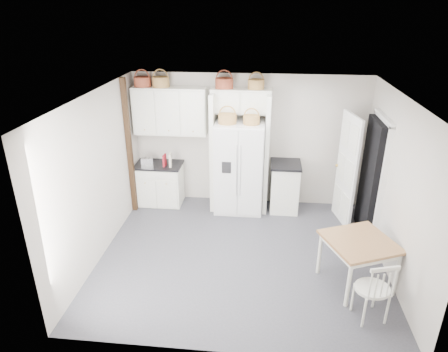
# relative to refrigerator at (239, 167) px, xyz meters

# --- Properties ---
(floor) EXTENTS (4.50, 4.50, 0.00)m
(floor) POSITION_rel_refrigerator_xyz_m (0.15, -1.62, -0.89)
(floor) COLOR #4A4A53
(floor) RESTS_ON ground
(ceiling) EXTENTS (4.50, 4.50, 0.00)m
(ceiling) POSITION_rel_refrigerator_xyz_m (0.15, -1.62, 1.71)
(ceiling) COLOR white
(ceiling) RESTS_ON wall_back
(wall_back) EXTENTS (4.50, 0.00, 4.50)m
(wall_back) POSITION_rel_refrigerator_xyz_m (0.15, 0.38, 0.41)
(wall_back) COLOR beige
(wall_back) RESTS_ON floor
(wall_left) EXTENTS (0.00, 4.00, 4.00)m
(wall_left) POSITION_rel_refrigerator_xyz_m (-2.10, -1.62, 0.41)
(wall_left) COLOR beige
(wall_left) RESTS_ON floor
(wall_right) EXTENTS (0.00, 4.00, 4.00)m
(wall_right) POSITION_rel_refrigerator_xyz_m (2.40, -1.62, 0.41)
(wall_right) COLOR beige
(wall_right) RESTS_ON floor
(refrigerator) EXTENTS (0.92, 0.74, 1.77)m
(refrigerator) POSITION_rel_refrigerator_xyz_m (0.00, 0.00, 0.00)
(refrigerator) COLOR white
(refrigerator) RESTS_ON floor
(base_cab_left) EXTENTS (0.88, 0.56, 0.82)m
(base_cab_left) POSITION_rel_refrigerator_xyz_m (-1.61, 0.08, -0.48)
(base_cab_left) COLOR white
(base_cab_left) RESTS_ON floor
(base_cab_right) EXTENTS (0.53, 0.64, 0.93)m
(base_cab_right) POSITION_rel_refrigerator_xyz_m (0.89, 0.08, -0.42)
(base_cab_right) COLOR white
(base_cab_right) RESTS_ON floor
(dining_table) EXTENTS (1.16, 1.16, 0.73)m
(dining_table) POSITION_rel_refrigerator_xyz_m (1.85, -2.16, -0.52)
(dining_table) COLOR brown
(dining_table) RESTS_ON floor
(windsor_chair) EXTENTS (0.54, 0.52, 0.92)m
(windsor_chair) POSITION_rel_refrigerator_xyz_m (1.90, -2.84, -0.43)
(windsor_chair) COLOR white
(windsor_chair) RESTS_ON floor
(counter_left) EXTENTS (0.92, 0.59, 0.04)m
(counter_left) POSITION_rel_refrigerator_xyz_m (-1.61, 0.08, -0.05)
(counter_left) COLOR black
(counter_left) RESTS_ON base_cab_left
(counter_right) EXTENTS (0.57, 0.68, 0.04)m
(counter_right) POSITION_rel_refrigerator_xyz_m (0.89, 0.08, 0.07)
(counter_right) COLOR black
(counter_right) RESTS_ON base_cab_right
(toaster) EXTENTS (0.25, 0.17, 0.16)m
(toaster) POSITION_rel_refrigerator_xyz_m (-1.81, -0.02, 0.04)
(toaster) COLOR silver
(toaster) RESTS_ON counter_left
(cookbook_red) EXTENTS (0.04, 0.16, 0.23)m
(cookbook_red) POSITION_rel_refrigerator_xyz_m (-1.46, -0.00, 0.08)
(cookbook_red) COLOR maroon
(cookbook_red) RESTS_ON counter_left
(cookbook_cream) EXTENTS (0.06, 0.18, 0.26)m
(cookbook_cream) POSITION_rel_refrigerator_xyz_m (-1.35, -0.00, 0.10)
(cookbook_cream) COLOR beige
(cookbook_cream) RESTS_ON counter_left
(basket_upper_a) EXTENTS (0.31, 0.31, 0.18)m
(basket_upper_a) POSITION_rel_refrigerator_xyz_m (-1.85, 0.21, 1.55)
(basket_upper_a) COLOR maroon
(basket_upper_a) RESTS_ON upper_cabinet
(basket_upper_b) EXTENTS (0.32, 0.32, 0.19)m
(basket_upper_b) POSITION_rel_refrigerator_xyz_m (-1.50, 0.21, 1.56)
(basket_upper_b) COLOR olive
(basket_upper_b) RESTS_ON upper_cabinet
(basket_bridge_a) EXTENTS (0.33, 0.33, 0.18)m
(basket_bridge_a) POSITION_rel_refrigerator_xyz_m (-0.32, 0.21, 1.56)
(basket_bridge_a) COLOR maroon
(basket_bridge_a) RESTS_ON bridge_cabinet
(basket_bridge_b) EXTENTS (0.30, 0.30, 0.17)m
(basket_bridge_b) POSITION_rel_refrigerator_xyz_m (0.26, 0.21, 1.55)
(basket_bridge_b) COLOR olive
(basket_bridge_b) RESTS_ON bridge_cabinet
(basket_fridge_a) EXTENTS (0.33, 0.33, 0.18)m
(basket_fridge_a) POSITION_rel_refrigerator_xyz_m (-0.23, -0.10, 0.98)
(basket_fridge_a) COLOR olive
(basket_fridge_a) RESTS_ON refrigerator
(basket_fridge_b) EXTENTS (0.30, 0.30, 0.16)m
(basket_fridge_b) POSITION_rel_refrigerator_xyz_m (0.21, -0.10, 0.97)
(basket_fridge_b) COLOR olive
(basket_fridge_b) RESTS_ON refrigerator
(upper_cabinet) EXTENTS (1.40, 0.34, 0.90)m
(upper_cabinet) POSITION_rel_refrigerator_xyz_m (-1.35, 0.21, 1.01)
(upper_cabinet) COLOR white
(upper_cabinet) RESTS_ON wall_back
(bridge_cabinet) EXTENTS (1.12, 0.34, 0.45)m
(bridge_cabinet) POSITION_rel_refrigerator_xyz_m (-0.00, 0.21, 1.24)
(bridge_cabinet) COLOR white
(bridge_cabinet) RESTS_ON wall_back
(fridge_panel_left) EXTENTS (0.08, 0.60, 2.30)m
(fridge_panel_left) POSITION_rel_refrigerator_xyz_m (-0.51, 0.08, 0.26)
(fridge_panel_left) COLOR white
(fridge_panel_left) RESTS_ON floor
(fridge_panel_right) EXTENTS (0.08, 0.60, 2.30)m
(fridge_panel_right) POSITION_rel_refrigerator_xyz_m (0.51, 0.08, 0.26)
(fridge_panel_right) COLOR white
(fridge_panel_right) RESTS_ON floor
(trim_post) EXTENTS (0.09, 0.09, 2.60)m
(trim_post) POSITION_rel_refrigerator_xyz_m (-2.05, -0.27, 0.41)
(trim_post) COLOR black
(trim_post) RESTS_ON floor
(doorway_void) EXTENTS (0.18, 0.85, 2.05)m
(doorway_void) POSITION_rel_refrigerator_xyz_m (2.31, -0.62, 0.14)
(doorway_void) COLOR black
(doorway_void) RESTS_ON floor
(door_slab) EXTENTS (0.21, 0.79, 2.05)m
(door_slab) POSITION_rel_refrigerator_xyz_m (1.95, -0.29, 0.14)
(door_slab) COLOR white
(door_slab) RESTS_ON floor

